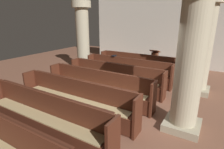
# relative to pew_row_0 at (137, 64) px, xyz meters

# --- Properties ---
(ground_plane) EXTENTS (19.20, 19.20, 0.00)m
(ground_plane) POSITION_rel_pew_row_0_xyz_m (1.11, -3.46, -0.51)
(ground_plane) COLOR brown
(back_wall) EXTENTS (10.00, 0.16, 4.50)m
(back_wall) POSITION_rel_pew_row_0_xyz_m (1.11, 2.62, 1.74)
(back_wall) COLOR silver
(back_wall) RESTS_ON ground
(pew_row_0) EXTENTS (3.77, 0.46, 0.97)m
(pew_row_0) POSITION_rel_pew_row_0_xyz_m (0.00, 0.00, 0.00)
(pew_row_0) COLOR #562819
(pew_row_0) RESTS_ON ground
(pew_row_1) EXTENTS (3.77, 0.46, 0.97)m
(pew_row_1) POSITION_rel_pew_row_0_xyz_m (0.00, -1.07, 0.00)
(pew_row_1) COLOR #562819
(pew_row_1) RESTS_ON ground
(pew_row_2) EXTENTS (3.77, 0.47, 0.97)m
(pew_row_2) POSITION_rel_pew_row_0_xyz_m (0.00, -2.14, 0.00)
(pew_row_2) COLOR #562819
(pew_row_2) RESTS_ON ground
(pew_row_3) EXTENTS (3.77, 0.46, 0.97)m
(pew_row_3) POSITION_rel_pew_row_0_xyz_m (0.00, -3.21, 0.00)
(pew_row_3) COLOR #562819
(pew_row_3) RESTS_ON ground
(pew_row_4) EXTENTS (3.77, 0.46, 0.97)m
(pew_row_4) POSITION_rel_pew_row_0_xyz_m (0.00, -4.28, 0.00)
(pew_row_4) COLOR #562819
(pew_row_4) RESTS_ON ground
(pew_row_5) EXTENTS (3.77, 0.47, 0.97)m
(pew_row_5) POSITION_rel_pew_row_0_xyz_m (0.00, -5.35, 0.00)
(pew_row_5) COLOR #562819
(pew_row_5) RESTS_ON ground
(pillar_aisle_side) EXTENTS (0.90, 0.90, 3.33)m
(pillar_aisle_side) POSITION_rel_pew_row_0_xyz_m (2.68, -0.84, 1.23)
(pillar_aisle_side) COLOR tan
(pillar_aisle_side) RESTS_ON ground
(pillar_far_side) EXTENTS (0.90, 0.90, 3.33)m
(pillar_far_side) POSITION_rel_pew_row_0_xyz_m (-2.63, -0.69, 1.23)
(pillar_far_side) COLOR tan
(pillar_far_side) RESTS_ON ground
(pillar_aisle_rear) EXTENTS (0.88, 0.88, 3.33)m
(pillar_aisle_rear) POSITION_rel_pew_row_0_xyz_m (2.68, -3.48, 1.23)
(pillar_aisle_rear) COLOR tan
(pillar_aisle_rear) RESTS_ON ground
(lectern) EXTENTS (0.48, 0.45, 1.08)m
(lectern) POSITION_rel_pew_row_0_xyz_m (0.48, 1.00, -0.05)
(lectern) COLOR #562B1A
(lectern) RESTS_ON ground
(hymn_book) EXTENTS (0.15, 0.22, 0.04)m
(hymn_book) POSITION_rel_pew_row_0_xyz_m (-0.75, -0.89, 0.48)
(hymn_book) COLOR black
(hymn_book) RESTS_ON pew_row_1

